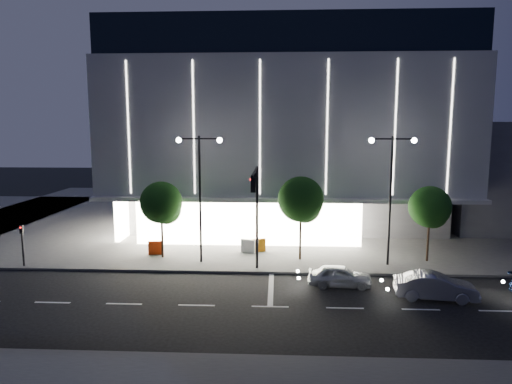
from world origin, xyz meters
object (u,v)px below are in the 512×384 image
object	(u,v)px
ped_signal_far	(22,241)
barrier_a	(156,248)
tree_left	(162,205)
car_second	(435,286)
tree_mid	(301,202)
tree_right	(430,209)
street_lamp_east	(391,181)
barrier_d	(248,246)
street_lamp_west	(200,180)
barrier_c	(258,245)
traffic_mast	(256,200)
car_lead	(340,276)

from	to	relation	value
ped_signal_far	barrier_a	world-z (taller)	ped_signal_far
tree_left	car_second	size ratio (longest dim) A/B	1.28
ped_signal_far	tree_mid	world-z (taller)	tree_mid
tree_right	barrier_a	bearing A→B (deg)	177.94
street_lamp_east	barrier_d	distance (m)	11.49
ped_signal_far	tree_right	bearing A→B (deg)	5.14
ped_signal_far	street_lamp_east	bearing A→B (deg)	3.44
ped_signal_far	barrier_a	distance (m)	8.99
tree_mid	barrier_a	world-z (taller)	tree_mid
street_lamp_east	tree_right	xyz separation A→B (m)	(3.03, 1.02, -2.07)
street_lamp_west	barrier_c	size ratio (longest dim) A/B	8.18
ped_signal_far	car_second	bearing A→B (deg)	-9.59
tree_right	street_lamp_west	bearing A→B (deg)	-176.36
traffic_mast	street_lamp_east	bearing A→B (deg)	16.48
traffic_mast	barrier_d	size ratio (longest dim) A/B	6.43
tree_left	barrier_c	size ratio (longest dim) A/B	5.20
tree_left	barrier_c	distance (m)	7.89
street_lamp_west	street_lamp_east	size ratio (longest dim) A/B	1.00
tree_right	car_second	world-z (taller)	tree_right
car_second	barrier_c	distance (m)	13.51
street_lamp_west	ped_signal_far	xyz separation A→B (m)	(-12.00, -1.50, -4.07)
barrier_d	tree_left	bearing A→B (deg)	-145.76
car_lead	barrier_c	distance (m)	8.69
street_lamp_west	ped_signal_far	world-z (taller)	street_lamp_west
ped_signal_far	car_second	xyz separation A→B (m)	(26.23, -4.43, -1.15)
car_lead	car_second	size ratio (longest dim) A/B	0.86
car_second	barrier_d	world-z (taller)	car_second
traffic_mast	car_lead	size ratio (longest dim) A/B	1.84
ped_signal_far	tree_right	size ratio (longest dim) A/B	0.54
tree_mid	barrier_c	world-z (taller)	tree_mid
street_lamp_west	tree_left	size ratio (longest dim) A/B	1.57
tree_mid	tree_right	bearing A→B (deg)	-0.00
tree_mid	barrier_a	distance (m)	11.36
tree_right	car_lead	size ratio (longest dim) A/B	1.44
barrier_a	barrier_d	world-z (taller)	same
barrier_c	barrier_a	bearing A→B (deg)	164.23
street_lamp_east	tree_left	bearing A→B (deg)	176.35
traffic_mast	ped_signal_far	size ratio (longest dim) A/B	2.36
street_lamp_east	car_lead	world-z (taller)	street_lamp_east
traffic_mast	barrier_a	size ratio (longest dim) A/B	6.43
street_lamp_west	tree_mid	world-z (taller)	street_lamp_west
ped_signal_far	car_lead	xyz separation A→B (m)	(21.15, -2.63, -1.23)
traffic_mast	tree_right	world-z (taller)	traffic_mast
street_lamp_west	street_lamp_east	world-z (taller)	same
tree_mid	car_lead	bearing A→B (deg)	-67.59
street_lamp_east	barrier_d	bearing A→B (deg)	165.32
tree_mid	traffic_mast	bearing A→B (deg)	-129.42
ped_signal_far	car_lead	bearing A→B (deg)	-7.10
tree_mid	barrier_a	bearing A→B (deg)	176.22
ped_signal_far	tree_right	distance (m)	28.21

